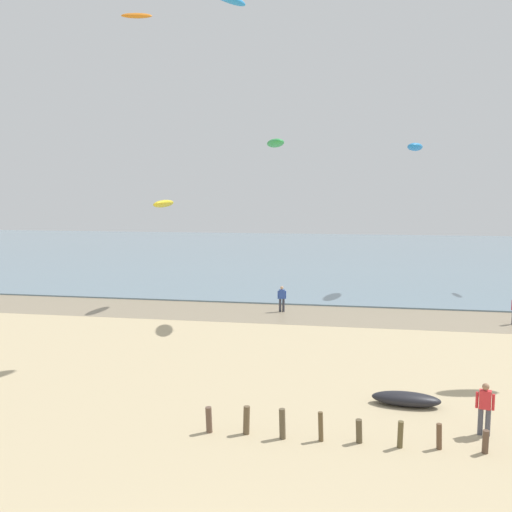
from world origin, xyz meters
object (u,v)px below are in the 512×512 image
at_px(kite_aloft_1, 275,143).
at_px(kite_aloft_5, 164,204).
at_px(person_nearest_camera, 485,407).
at_px(kite_aloft_0, 415,147).
at_px(kite_aloft_4, 137,16).
at_px(grounded_kite, 406,399).
at_px(person_left_flank, 282,298).

height_order(kite_aloft_1, kite_aloft_5, kite_aloft_1).
height_order(person_nearest_camera, kite_aloft_0, kite_aloft_0).
relative_size(kite_aloft_1, kite_aloft_4, 1.18).
distance_m(kite_aloft_1, kite_aloft_5, 9.32).
height_order(person_nearest_camera, grounded_kite, person_nearest_camera).
relative_size(person_left_flank, kite_aloft_5, 0.60).
distance_m(grounded_kite, kite_aloft_4, 35.65).
bearing_deg(person_nearest_camera, kite_aloft_0, 88.81).
bearing_deg(person_left_flank, kite_aloft_1, -94.74).
height_order(person_nearest_camera, kite_aloft_4, kite_aloft_4).
relative_size(kite_aloft_0, kite_aloft_4, 1.42).
xyz_separation_m(person_left_flank, kite_aloft_1, (-0.18, -2.12, 9.82)).
bearing_deg(person_left_flank, kite_aloft_5, 175.23).
bearing_deg(kite_aloft_5, kite_aloft_4, -142.34).
height_order(person_left_flank, kite_aloft_5, kite_aloft_5).
distance_m(person_left_flank, kite_aloft_1, 10.05).
bearing_deg(kite_aloft_5, person_left_flank, 88.80).
xyz_separation_m(grounded_kite, kite_aloft_0, (2.75, 24.50, 11.14)).
xyz_separation_m(person_nearest_camera, kite_aloft_4, (-20.94, 23.75, 20.56)).
relative_size(person_left_flank, kite_aloft_0, 0.50).
xyz_separation_m(person_nearest_camera, person_left_flank, (-8.65, 17.13, 0.00)).
bearing_deg(kite_aloft_1, kite_aloft_4, -144.08).
bearing_deg(person_nearest_camera, person_left_flank, 116.80).
bearing_deg(kite_aloft_5, person_nearest_camera, 47.09).
height_order(grounded_kite, kite_aloft_1, kite_aloft_1).
height_order(kite_aloft_1, kite_aloft_4, kite_aloft_4).
bearing_deg(person_nearest_camera, grounded_kite, 136.24).
bearing_deg(kite_aloft_4, kite_aloft_1, -47.63).
bearing_deg(grounded_kite, kite_aloft_4, 134.97).
distance_m(person_left_flank, kite_aloft_0, 16.85).
bearing_deg(kite_aloft_4, kite_aloft_5, -67.73).
xyz_separation_m(person_left_flank, kite_aloft_5, (-8.27, 0.69, 6.14)).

